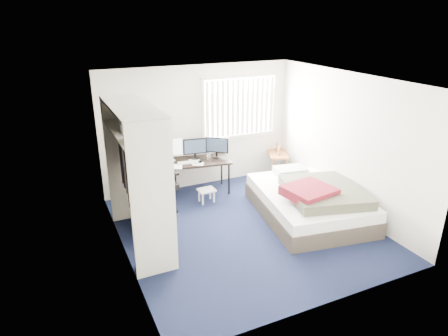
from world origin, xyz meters
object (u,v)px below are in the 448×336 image
object	(u,v)px
office_chair	(160,184)
nightstand	(277,155)
desk	(194,158)
bed	(310,201)

from	to	relation	value
office_chair	nightstand	xyz separation A→B (m)	(2.84, 0.51, -0.01)
desk	bed	bearing A→B (deg)	-50.52
bed	desk	bearing A→B (deg)	129.48
office_chair	bed	xyz separation A→B (m)	(2.35, -1.41, -0.18)
desk	nightstand	xyz separation A→B (m)	(2.00, 0.09, -0.26)
desk	office_chair	world-z (taller)	office_chair
desk	office_chair	bearing A→B (deg)	-153.47
office_chair	bed	size ratio (longest dim) A/B	0.52
office_chair	nightstand	bearing A→B (deg)	10.21
nightstand	office_chair	bearing A→B (deg)	-169.79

